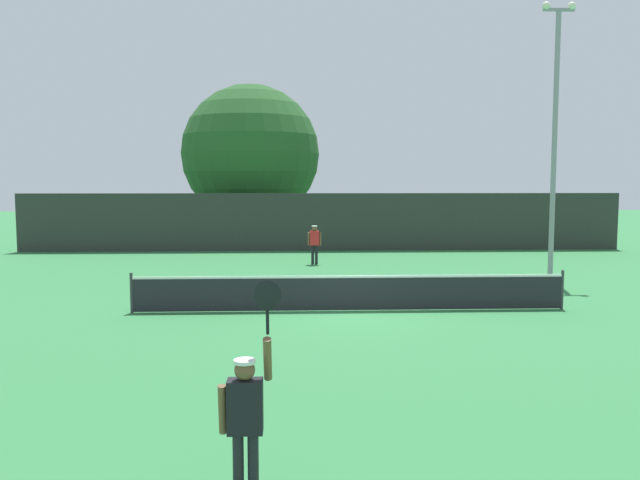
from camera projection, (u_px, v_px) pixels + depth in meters
ground_plane at (350, 311)px, 17.11m from camera, size 120.00×120.00×0.00m
tennis_net at (350, 292)px, 17.06m from camera, size 11.71×0.08×1.07m
perimeter_fence at (323, 222)px, 32.02m from camera, size 30.39×0.12×2.90m
player_serving at (246, 408)px, 6.78m from camera, size 0.68×0.38×2.42m
player_receiving at (314, 241)px, 26.69m from camera, size 0.57×0.24×1.64m
tennis_ball at (362, 288)px, 20.66m from camera, size 0.07×0.07×0.07m
light_pole at (555, 126)px, 22.28m from camera, size 1.18×0.28×9.67m
large_tree at (251, 154)px, 36.66m from camera, size 7.93×7.93×9.05m
parked_car_near at (274, 228)px, 37.31m from camera, size 2.21×4.33×1.69m
parked_car_mid at (435, 228)px, 37.34m from camera, size 1.94×4.22×1.69m
parked_car_far at (488, 227)px, 38.36m from camera, size 2.49×4.43×1.69m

